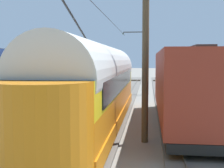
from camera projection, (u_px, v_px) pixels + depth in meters
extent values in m
plane|color=gray|center=(108.00, 115.00, 19.14)|extent=(220.00, 220.00, 0.00)
cube|color=#666059|center=(180.00, 116.00, 18.58)|extent=(2.80, 80.00, 0.10)
cube|color=#59544C|center=(168.00, 114.00, 18.66)|extent=(0.07, 80.00, 0.08)
cube|color=#59544C|center=(192.00, 114.00, 18.49)|extent=(0.07, 80.00, 0.08)
cube|color=#2D2316|center=(160.00, 80.00, 50.23)|extent=(2.50, 0.24, 0.08)
cube|color=#2D2316|center=(161.00, 80.00, 49.59)|extent=(2.50, 0.24, 0.08)
cube|color=#2D2316|center=(161.00, 81.00, 48.95)|extent=(2.50, 0.24, 0.08)
cube|color=#2D2316|center=(161.00, 81.00, 48.31)|extent=(2.50, 0.24, 0.08)
cube|color=#2D2316|center=(161.00, 81.00, 47.66)|extent=(2.50, 0.24, 0.08)
cube|color=#666059|center=(108.00, 114.00, 19.13)|extent=(2.80, 80.00, 0.10)
cube|color=#59544C|center=(97.00, 112.00, 19.21)|extent=(0.07, 80.00, 0.08)
cube|color=#59544C|center=(119.00, 113.00, 19.04)|extent=(0.07, 80.00, 0.08)
cube|color=#2D2316|center=(133.00, 80.00, 50.79)|extent=(2.50, 0.24, 0.08)
cube|color=#2D2316|center=(133.00, 80.00, 50.14)|extent=(2.50, 0.24, 0.08)
cube|color=#2D2316|center=(133.00, 80.00, 49.50)|extent=(2.50, 0.24, 0.08)
cube|color=#2D2316|center=(133.00, 81.00, 48.86)|extent=(2.50, 0.24, 0.08)
cube|color=#2D2316|center=(133.00, 81.00, 48.21)|extent=(2.50, 0.24, 0.08)
cube|color=#666059|center=(39.00, 112.00, 19.69)|extent=(2.80, 80.00, 0.10)
cube|color=#59544C|center=(29.00, 111.00, 19.77)|extent=(0.07, 80.00, 0.08)
cube|color=#59544C|center=(50.00, 111.00, 19.59)|extent=(0.07, 80.00, 0.08)
cube|color=#2D2316|center=(107.00, 80.00, 51.34)|extent=(2.50, 0.24, 0.08)
cube|color=#2D2316|center=(106.00, 80.00, 50.70)|extent=(2.50, 0.24, 0.08)
cube|color=#2D2316|center=(106.00, 80.00, 50.05)|extent=(2.50, 0.24, 0.08)
cube|color=#2D2316|center=(105.00, 80.00, 49.41)|extent=(2.50, 0.24, 0.08)
cube|color=#2D2316|center=(105.00, 81.00, 48.77)|extent=(2.50, 0.24, 0.08)
cube|color=orange|center=(97.00, 115.00, 15.14)|extent=(2.65, 15.27, 0.55)
cube|color=orange|center=(97.00, 101.00, 15.08)|extent=(2.55, 15.27, 0.95)
cube|color=yellow|center=(97.00, 81.00, 15.00)|extent=(2.55, 15.27, 1.05)
cylinder|color=silver|center=(97.00, 70.00, 14.95)|extent=(2.65, 14.96, 2.65)
cylinder|color=orange|center=(114.00, 84.00, 22.56)|extent=(2.55, 2.55, 2.55)
cylinder|color=orange|center=(45.00, 131.00, 7.55)|extent=(2.55, 2.55, 2.55)
cube|color=black|center=(116.00, 70.00, 23.60)|extent=(1.63, 0.08, 0.36)
cube|color=black|center=(116.00, 74.00, 23.66)|extent=(1.73, 0.06, 0.80)
cube|color=black|center=(122.00, 81.00, 14.84)|extent=(0.04, 12.82, 0.80)
cube|color=black|center=(71.00, 81.00, 15.15)|extent=(0.04, 12.82, 0.80)
cylinder|color=silver|center=(116.00, 86.00, 23.83)|extent=(0.24, 0.06, 0.24)
cube|color=gray|center=(116.00, 97.00, 23.84)|extent=(1.94, 0.12, 0.20)
cylinder|color=black|center=(74.00, 18.00, 10.30)|extent=(0.07, 4.52, 1.31)
cylinder|color=black|center=(120.00, 104.00, 19.89)|extent=(0.10, 0.76, 0.76)
cylinder|color=black|center=(99.00, 104.00, 20.07)|extent=(0.10, 0.76, 0.76)
cylinder|color=black|center=(93.00, 146.00, 10.23)|extent=(0.10, 0.76, 0.76)
cylinder|color=black|center=(52.00, 145.00, 10.40)|extent=(0.10, 0.76, 0.76)
cube|color=maroon|center=(185.00, 82.00, 15.95)|extent=(2.90, 12.72, 3.20)
cube|color=#332D28|center=(186.00, 51.00, 15.81)|extent=(0.70, 11.45, 0.08)
cube|color=black|center=(185.00, 115.00, 16.09)|extent=(2.70, 12.72, 0.36)
cube|color=black|center=(214.00, 87.00, 15.79)|extent=(0.06, 2.20, 2.56)
cylinder|color=black|center=(188.00, 103.00, 20.40)|extent=(0.10, 0.84, 0.84)
cylinder|color=black|center=(167.00, 102.00, 20.58)|extent=(0.10, 0.84, 0.84)
cylinder|color=black|center=(217.00, 135.00, 11.59)|extent=(0.10, 0.84, 0.84)
cylinder|color=black|center=(180.00, 134.00, 11.77)|extent=(0.10, 0.84, 0.84)
cube|color=navy|center=(29.00, 79.00, 17.88)|extent=(2.90, 13.07, 3.20)
cube|color=#332D28|center=(28.00, 52.00, 17.74)|extent=(0.70, 11.76, 0.08)
cube|color=black|center=(29.00, 109.00, 18.02)|extent=(2.70, 13.07, 0.36)
cube|color=black|center=(5.00, 84.00, 18.08)|extent=(0.06, 2.20, 2.56)
cylinder|color=black|center=(4.00, 125.00, 13.40)|extent=(0.10, 0.84, 0.84)
cylinder|color=black|center=(44.00, 98.00, 22.63)|extent=(0.10, 0.84, 0.84)
cylinder|color=black|center=(63.00, 99.00, 22.45)|extent=(0.10, 0.84, 0.84)
cylinder|color=#4C3D28|center=(147.00, 62.00, 29.89)|extent=(0.28, 0.28, 6.66)
cylinder|color=#2D2D2D|center=(135.00, 32.00, 29.80)|extent=(2.44, 0.10, 0.10)
sphere|color=#334733|center=(123.00, 34.00, 29.96)|extent=(0.16, 0.16, 0.16)
cylinder|color=#4C3D28|center=(145.00, 64.00, 12.53)|extent=(0.28, 0.28, 6.66)
cylinder|color=black|center=(113.00, 23.00, 21.28)|extent=(0.03, 21.54, 0.03)
cylinder|color=black|center=(135.00, 32.00, 29.80)|extent=(2.44, 0.02, 0.02)
cylinder|color=black|center=(186.00, 93.00, 27.06)|extent=(0.08, 0.08, 1.10)
cylinder|color=red|center=(186.00, 85.00, 27.01)|extent=(0.30, 0.30, 0.03)
cylinder|color=#262626|center=(183.00, 95.00, 27.10)|extent=(0.33, 0.04, 0.54)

